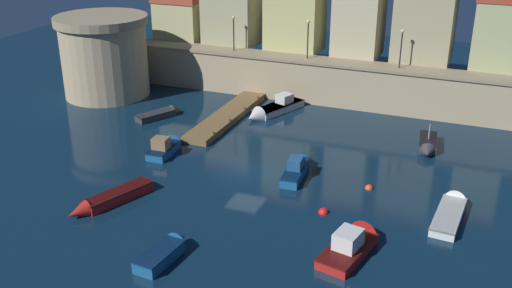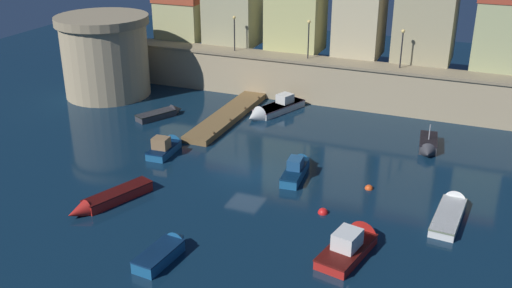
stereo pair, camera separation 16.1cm
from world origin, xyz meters
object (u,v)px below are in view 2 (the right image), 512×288
at_px(moored_boat_0, 451,209).
at_px(moored_boat_6, 354,242).
at_px(quay_lamp_0, 234,28).
at_px(moored_boat_3, 163,113).
at_px(fortress_tower, 105,55).
at_px(quay_lamp_2, 402,43).
at_px(moored_boat_4, 272,109).
at_px(moored_boat_8, 107,200).
at_px(moored_boat_7, 428,145).
at_px(quay_lamp_1, 309,33).
at_px(mooring_buoy_1, 323,213).
at_px(moored_boat_5, 165,250).
at_px(moored_boat_1, 167,146).
at_px(moored_boat_2, 297,167).
at_px(mooring_buoy_0, 369,189).

distance_m(moored_boat_0, moored_boat_6, 7.99).
bearing_deg(quay_lamp_0, moored_boat_3, -106.98).
xyz_separation_m(fortress_tower, quay_lamp_2, (27.80, 6.06, 2.48)).
xyz_separation_m(moored_boat_4, moored_boat_8, (-3.85, -20.22, -0.05)).
bearing_deg(quay_lamp_0, moored_boat_7, -21.82).
bearing_deg(moored_boat_4, quay_lamp_1, -177.22).
bearing_deg(quay_lamp_2, mooring_buoy_1, -92.37).
bearing_deg(mooring_buoy_1, moored_boat_5, -130.19).
bearing_deg(quay_lamp_1, moored_boat_5, -87.93).
height_order(quay_lamp_1, moored_boat_1, quay_lamp_1).
distance_m(quay_lamp_2, moored_boat_0, 20.07).
bearing_deg(moored_boat_4, moored_boat_3, -42.29).
relative_size(fortress_tower, moored_boat_1, 2.08).
bearing_deg(quay_lamp_1, moored_boat_3, -137.97).
height_order(moored_boat_4, mooring_buoy_1, moored_boat_4).
height_order(quay_lamp_2, moored_boat_5, quay_lamp_2).
relative_size(moored_boat_5, moored_boat_7, 0.97).
bearing_deg(quay_lamp_1, moored_boat_6, -66.24).
bearing_deg(moored_boat_6, mooring_buoy_1, 51.94).
distance_m(moored_boat_2, moored_boat_3, 16.48).
relative_size(quay_lamp_1, moored_boat_3, 0.79).
height_order(quay_lamp_1, mooring_buoy_0, quay_lamp_1).
relative_size(moored_boat_2, mooring_buoy_0, 9.42).
relative_size(quay_lamp_0, moored_boat_1, 0.81).
distance_m(moored_boat_0, mooring_buoy_0, 5.75).
bearing_deg(quay_lamp_2, quay_lamp_1, 180.00).
bearing_deg(fortress_tower, moored_boat_2, -23.10).
bearing_deg(moored_boat_5, quay_lamp_1, 7.16).
height_order(quay_lamp_0, moored_boat_2, quay_lamp_0).
distance_m(fortress_tower, moored_boat_4, 17.76).
distance_m(moored_boat_1, moored_boat_4, 12.12).
bearing_deg(moored_boat_5, moored_boat_7, -24.22).
xyz_separation_m(quay_lamp_1, moored_boat_5, (1.05, -29.07, -6.21)).
bearing_deg(quay_lamp_1, moored_boat_2, -74.41).
bearing_deg(quay_lamp_0, quay_lamp_1, -0.00).
relative_size(quay_lamp_2, moored_boat_4, 0.50).
bearing_deg(fortress_tower, moored_boat_7, -3.85).
bearing_deg(moored_boat_5, mooring_buoy_0, -30.09).
distance_m(quay_lamp_0, moored_boat_1, 17.43).
distance_m(moored_boat_2, moored_boat_8, 13.62).
bearing_deg(mooring_buoy_0, moored_boat_6, -84.21).
distance_m(moored_boat_5, moored_boat_8, 7.58).
bearing_deg(moored_boat_4, moored_boat_6, 53.84).
relative_size(moored_boat_4, moored_boat_6, 1.20).
distance_m(quay_lamp_0, moored_boat_0, 29.93).
distance_m(moored_boat_3, moored_boat_7, 23.46).
height_order(fortress_tower, mooring_buoy_1, fortress_tower).
xyz_separation_m(quay_lamp_0, moored_boat_0, (23.20, -17.86, -6.20)).
bearing_deg(moored_boat_6, moored_boat_4, 44.55).
xyz_separation_m(quay_lamp_0, quay_lamp_1, (7.72, -0.00, 0.10)).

